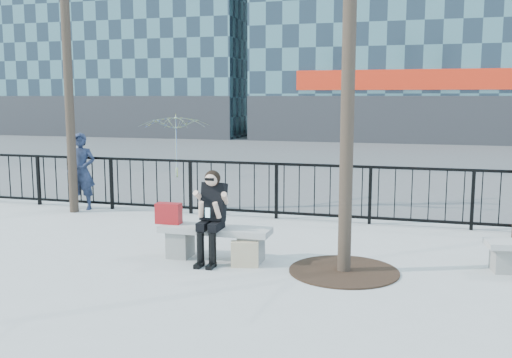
# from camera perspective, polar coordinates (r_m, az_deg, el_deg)

# --- Properties ---
(ground) EXTENTS (120.00, 120.00, 0.00)m
(ground) POSITION_cam_1_polar(r_m,az_deg,el_deg) (8.50, -4.09, -8.01)
(ground) COLOR #A0A09B
(ground) RESTS_ON ground
(street_surface) EXTENTS (60.00, 23.00, 0.01)m
(street_surface) POSITION_cam_1_polar(r_m,az_deg,el_deg) (22.96, 8.62, 2.24)
(street_surface) COLOR #474747
(street_surface) RESTS_ON ground
(railing) EXTENTS (14.00, 0.06, 1.10)m
(railing) POSITION_cam_1_polar(r_m,az_deg,el_deg) (11.18, 1.06, -1.13)
(railing) COLOR black
(railing) RESTS_ON ground
(tree_grate) EXTENTS (1.50, 1.50, 0.02)m
(tree_grate) POSITION_cam_1_polar(r_m,az_deg,el_deg) (7.98, 8.77, -9.08)
(tree_grate) COLOR black
(tree_grate) RESTS_ON ground
(bench_main) EXTENTS (1.65, 0.46, 0.49)m
(bench_main) POSITION_cam_1_polar(r_m,az_deg,el_deg) (8.42, -4.12, -6.04)
(bench_main) COLOR slate
(bench_main) RESTS_ON ground
(seated_woman) EXTENTS (0.50, 0.64, 1.34)m
(seated_woman) POSITION_cam_1_polar(r_m,az_deg,el_deg) (8.19, -4.52, -3.80)
(seated_woman) COLOR black
(seated_woman) RESTS_ON ground
(handbag) EXTENTS (0.38, 0.19, 0.31)m
(handbag) POSITION_cam_1_polar(r_m,az_deg,el_deg) (8.63, -8.73, -3.42)
(handbag) COLOR maroon
(handbag) RESTS_ON bench_main
(shopping_bag) EXTENTS (0.41, 0.23, 0.36)m
(shopping_bag) POSITION_cam_1_polar(r_m,az_deg,el_deg) (8.07, -1.13, -7.53)
(shopping_bag) COLOR beige
(shopping_bag) RESTS_ON ground
(standing_man) EXTENTS (0.67, 0.52, 1.62)m
(standing_man) POSITION_cam_1_polar(r_m,az_deg,el_deg) (12.56, -17.07, 0.74)
(standing_man) COLOR black
(standing_man) RESTS_ON ground
(vendor_umbrella) EXTENTS (2.69, 2.71, 1.87)m
(vendor_umbrella) POSITION_cam_1_polar(r_m,az_deg,el_deg) (16.86, -8.11, 3.28)
(vendor_umbrella) COLOR #DCEE34
(vendor_umbrella) RESTS_ON ground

